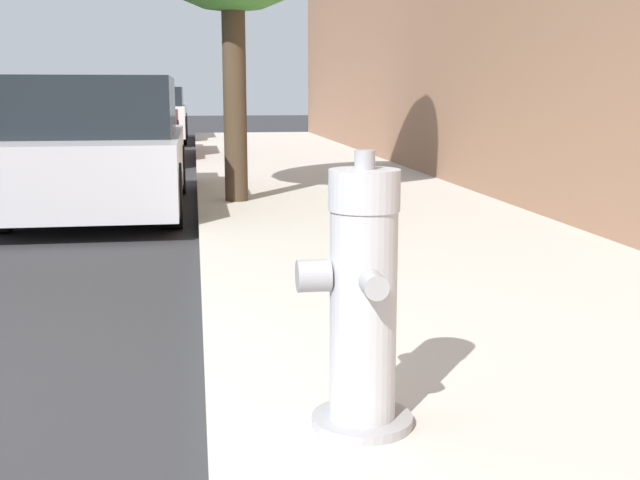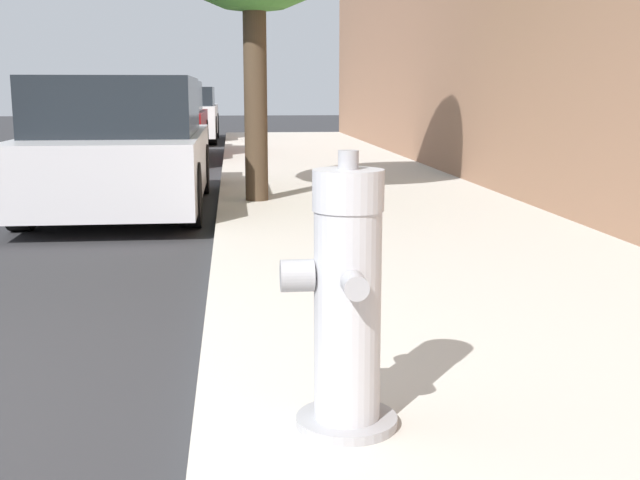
{
  "view_description": "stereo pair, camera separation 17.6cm",
  "coord_description": "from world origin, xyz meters",
  "px_view_note": "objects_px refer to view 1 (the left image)",
  "views": [
    {
      "loc": [
        1.7,
        -2.96,
        1.28
      ],
      "look_at": [
        2.29,
        0.85,
        0.57
      ],
      "focal_mm": 45.0,
      "sensor_mm": 36.0,
      "label": 1
    },
    {
      "loc": [
        1.87,
        -2.98,
        1.28
      ],
      "look_at": [
        2.29,
        0.85,
        0.57
      ],
      "focal_mm": 45.0,
      "sensor_mm": 36.0,
      "label": 2
    }
  ],
  "objects_px": {
    "parked_car_near": "(99,148)",
    "parked_car_far": "(153,115)",
    "parked_car_mid": "(131,123)",
    "fire_hydrant": "(362,303)"
  },
  "relations": [
    {
      "from": "fire_hydrant",
      "to": "parked_car_far",
      "type": "xyz_separation_m",
      "value": [
        -1.59,
        18.28,
        0.11
      ]
    },
    {
      "from": "fire_hydrant",
      "to": "parked_car_near",
      "type": "distance_m",
      "value": 6.44
    },
    {
      "from": "parked_car_near",
      "to": "parked_car_far",
      "type": "distance_m",
      "value": 12.03
    },
    {
      "from": "fire_hydrant",
      "to": "parked_car_near",
      "type": "xyz_separation_m",
      "value": [
        -1.56,
        6.25,
        0.12
      ]
    },
    {
      "from": "fire_hydrant",
      "to": "parked_car_far",
      "type": "relative_size",
      "value": 0.21
    },
    {
      "from": "parked_car_near",
      "to": "parked_car_far",
      "type": "height_order",
      "value": "parked_car_near"
    },
    {
      "from": "parked_car_mid",
      "to": "parked_car_far",
      "type": "bearing_deg",
      "value": 88.71
    },
    {
      "from": "parked_car_mid",
      "to": "fire_hydrant",
      "type": "bearing_deg",
      "value": -82.3
    },
    {
      "from": "parked_car_near",
      "to": "parked_car_far",
      "type": "relative_size",
      "value": 0.92
    },
    {
      "from": "fire_hydrant",
      "to": "parked_car_far",
      "type": "height_order",
      "value": "parked_car_far"
    }
  ]
}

